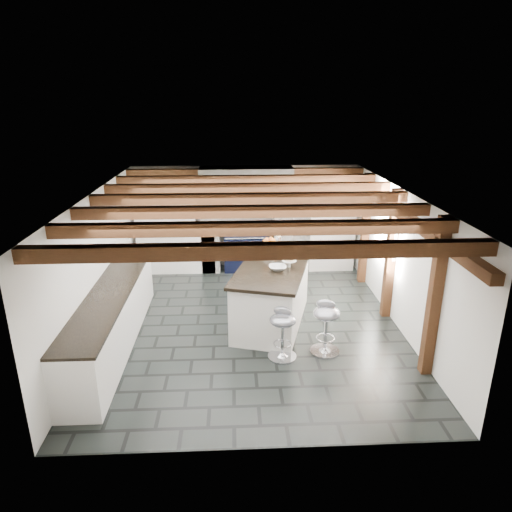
{
  "coord_description": "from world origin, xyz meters",
  "views": [
    {
      "loc": [
        -0.28,
        -7.1,
        3.73
      ],
      "look_at": [
        0.1,
        0.4,
        1.1
      ],
      "focal_mm": 32.0,
      "sensor_mm": 36.0,
      "label": 1
    }
  ],
  "objects_px": {
    "range_cooker": "(247,249)",
    "bar_stool_near": "(326,321)",
    "kitchen_island": "(272,294)",
    "bar_stool_far": "(283,328)"
  },
  "relations": [
    {
      "from": "range_cooker",
      "to": "bar_stool_far",
      "type": "relative_size",
      "value": 1.25
    },
    {
      "from": "range_cooker",
      "to": "bar_stool_near",
      "type": "relative_size",
      "value": 1.18
    },
    {
      "from": "kitchen_island",
      "to": "bar_stool_near",
      "type": "distance_m",
      "value": 1.28
    },
    {
      "from": "bar_stool_near",
      "to": "bar_stool_far",
      "type": "bearing_deg",
      "value": -151.23
    },
    {
      "from": "range_cooker",
      "to": "bar_stool_near",
      "type": "xyz_separation_m",
      "value": [
        1.09,
        -3.67,
        0.06
      ]
    },
    {
      "from": "kitchen_island",
      "to": "bar_stool_far",
      "type": "relative_size",
      "value": 2.85
    },
    {
      "from": "range_cooker",
      "to": "bar_stool_near",
      "type": "bearing_deg",
      "value": -73.41
    },
    {
      "from": "range_cooker",
      "to": "kitchen_island",
      "type": "height_order",
      "value": "kitchen_island"
    },
    {
      "from": "kitchen_island",
      "to": "bar_stool_far",
      "type": "distance_m",
      "value": 1.16
    },
    {
      "from": "range_cooker",
      "to": "bar_stool_near",
      "type": "height_order",
      "value": "range_cooker"
    }
  ]
}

